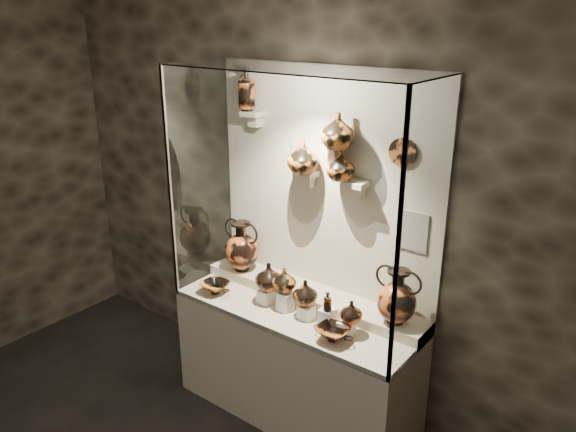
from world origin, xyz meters
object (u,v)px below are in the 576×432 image
at_px(amphora_left, 242,246).
at_px(ovoid_vase_b, 338,131).
at_px(jug_b, 285,280).
at_px(jug_e, 351,312).
at_px(lekythos_small, 328,301).
at_px(ovoid_vase_a, 303,157).
at_px(kylix_right, 333,332).
at_px(jug_c, 305,292).
at_px(lekythos_tall, 247,88).
at_px(kylix_left, 215,286).
at_px(jug_a, 269,277).
at_px(amphora_right, 397,296).
at_px(ovoid_vase_c, 340,165).

xyz_separation_m(amphora_left, ovoid_vase_b, (0.77, 0.04, 0.94)).
height_order(jug_b, jug_e, jug_b).
relative_size(lekythos_small, ovoid_vase_a, 0.66).
height_order(kylix_right, ovoid_vase_b, ovoid_vase_b).
bearing_deg(jug_c, lekythos_small, -32.14).
bearing_deg(lekythos_tall, jug_b, -6.42).
bearing_deg(jug_e, jug_b, -167.12).
height_order(jug_c, jug_e, jug_c).
relative_size(amphora_left, kylix_left, 1.50).
xyz_separation_m(lekythos_tall, ovoid_vase_b, (0.75, -0.03, -0.19)).
height_order(jug_a, ovoid_vase_a, ovoid_vase_a).
distance_m(jug_c, kylix_right, 0.35).
bearing_deg(amphora_right, jug_e, -135.98).
bearing_deg(amphora_right, kylix_right, -126.93).
height_order(amphora_right, jug_b, amphora_right).
bearing_deg(jug_c, amphora_right, -4.97).
relative_size(amphora_right, ovoid_vase_c, 1.91).
relative_size(amphora_left, kylix_right, 1.44).
height_order(lekythos_small, ovoid_vase_b, ovoid_vase_b).
bearing_deg(jug_a, ovoid_vase_c, 27.87).
bearing_deg(lekythos_small, kylix_right, -57.99).
bearing_deg(ovoid_vase_c, amphora_left, -173.01).
height_order(amphora_left, jug_e, amphora_left).
xyz_separation_m(lekythos_small, lekythos_tall, (-0.87, 0.28, 1.20)).
bearing_deg(jug_b, amphora_left, 168.87).
height_order(amphora_left, jug_c, amphora_left).
xyz_separation_m(ovoid_vase_b, ovoid_vase_c, (0.02, 0.02, -0.22)).
bearing_deg(jug_a, amphora_left, 152.97).
bearing_deg(kylix_left, ovoid_vase_c, 35.10).
bearing_deg(ovoid_vase_a, jug_a, -128.28).
distance_m(jug_e, lekythos_tall, 1.63).
bearing_deg(amphora_right, jug_a, -165.55).
relative_size(lekythos_tall, ovoid_vase_c, 1.67).
xyz_separation_m(jug_c, jug_e, (0.35, 0.00, -0.02)).
bearing_deg(amphora_left, kylix_right, -32.59).
distance_m(amphora_left, jug_e, 1.07).
height_order(lekythos_small, kylix_left, lekythos_small).
distance_m(kylix_left, ovoid_vase_b, 1.42).
bearing_deg(ovoid_vase_b, jug_c, -86.73).
relative_size(amphora_left, lekythos_tall, 1.21).
bearing_deg(kylix_left, jug_e, 17.18).
relative_size(amphora_left, jug_a, 1.95).
bearing_deg(lekythos_tall, kylix_right, -1.33).
xyz_separation_m(amphora_right, kylix_right, (-0.25, -0.31, -0.20)).
relative_size(amphora_left, jug_c, 2.24).
xyz_separation_m(amphora_left, jug_c, (0.70, -0.18, -0.08)).
distance_m(amphora_left, ovoid_vase_c, 1.07).
distance_m(kylix_left, ovoid_vase_c, 1.27).
height_order(lekythos_tall, ovoid_vase_c, lekythos_tall).
xyz_separation_m(amphora_left, jug_e, (1.05, -0.17, -0.11)).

